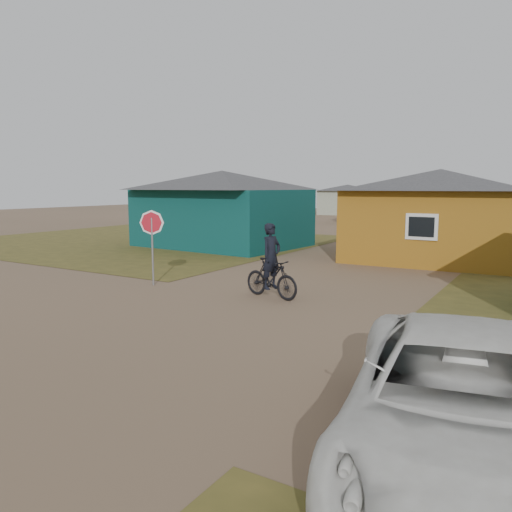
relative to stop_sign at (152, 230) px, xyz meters
The scene contains 9 objects.
ground 5.63m from the stop_sign, 39.70° to the right, with size 120.00×120.00×0.00m, color brown.
grass_nw 13.89m from the stop_sign, 135.89° to the left, with size 20.00×18.00×0.00m, color brown.
house_teal 11.00m from the stop_sign, 113.51° to the left, with size 8.93×7.08×4.00m.
house_yellow 12.48m from the stop_sign, 58.01° to the left, with size 7.72×6.76×3.90m.
house_pale_west 30.65m from the stop_sign, 93.53° to the left, with size 7.04×6.15×3.60m.
house_pale_north 43.72m from the stop_sign, 103.07° to the left, with size 6.28×5.81×3.40m.
stop_sign is the anchor object (origin of this frame).
cyclist 4.29m from the stop_sign, ahead, with size 1.96×0.90×2.14m.
vehicle 12.05m from the stop_sign, 30.70° to the right, with size 2.58×5.60×1.56m, color white.
Camera 1 is at (6.96, -8.35, 3.15)m, focal length 35.00 mm.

